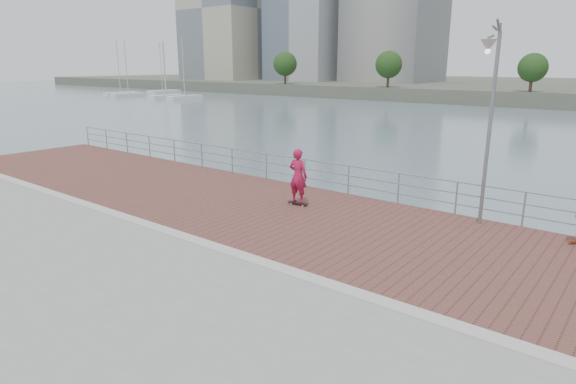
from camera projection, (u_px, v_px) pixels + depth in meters
The scene contains 8 objects.
water at pixel (242, 325), 12.92m from camera, with size 400.00×400.00×0.00m, color slate.
brick_lane at pixel (319, 221), 15.13m from camera, with size 40.00×6.80×0.02m, color brown.
curb at pixel (240, 255), 12.40m from camera, with size 40.00×0.40×0.06m, color #B7B5AD.
guardrail at pixel (373, 180), 17.54m from camera, with size 39.06×0.06×1.13m.
street_lamp at pixel (489, 91), 13.56m from camera, with size 0.42×1.22×5.74m.
skateboard at pixel (298, 203), 16.84m from camera, with size 0.76×0.25×0.09m.
skateboarder at pixel (298, 176), 16.59m from camera, with size 0.70×0.46×1.91m, color #AB163F.
marina at pixel (154, 94), 105.32m from camera, with size 23.10×19.62×11.61m.
Camera 1 is at (8.13, -8.31, 4.80)m, focal length 30.00 mm.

